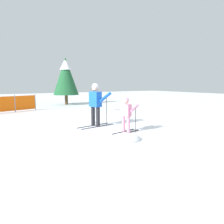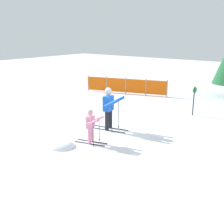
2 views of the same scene
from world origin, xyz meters
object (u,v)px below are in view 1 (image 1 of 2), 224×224
at_px(skier_adult, 96,101).
at_px(conifer_far, 66,76).
at_px(trail_marker, 94,98).
at_px(skier_child, 126,112).

bearing_deg(skier_adult, conifer_far, 64.81).
relative_size(conifer_far, trail_marker, 2.72).
xyz_separation_m(conifer_far, trail_marker, (-0.13, -5.22, -1.47)).
height_order(skier_adult, trail_marker, skier_adult).
xyz_separation_m(skier_adult, skier_child, (0.41, -1.55, -0.30)).
height_order(skier_child, trail_marker, trail_marker).
bearing_deg(conifer_far, trail_marker, -91.45).
relative_size(skier_adult, conifer_far, 0.46).
height_order(skier_adult, conifer_far, conifer_far).
bearing_deg(conifer_far, skier_child, -98.69).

